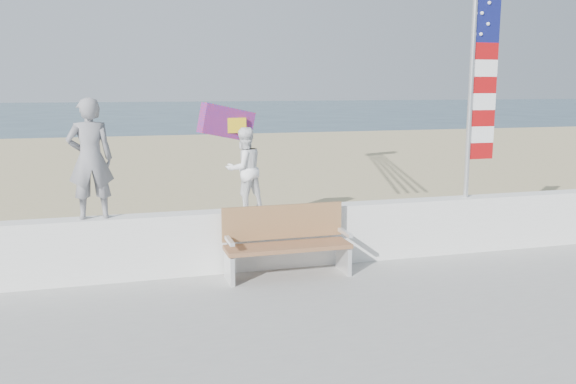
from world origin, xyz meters
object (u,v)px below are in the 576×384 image
child (244,169)px  adult (90,159)px  bench (286,241)px  flag (478,79)px

child → adult: bearing=-20.8°
bench → flag: size_ratio=0.51×
flag → bench: bearing=-172.2°
adult → flag: (5.95, -0.00, 1.09)m
child → flag: 4.04m
bench → flag: flag is taller
child → flag: bearing=159.2°
child → bench: child is taller
adult → flag: size_ratio=0.47×
adult → flag: bearing=175.6°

